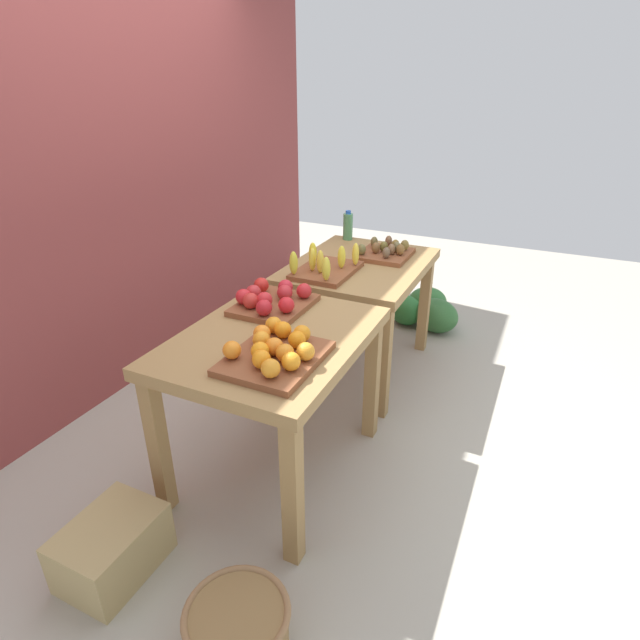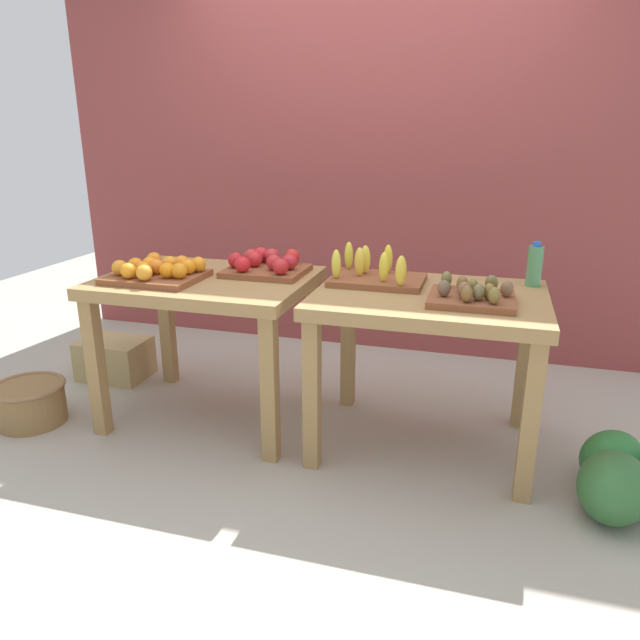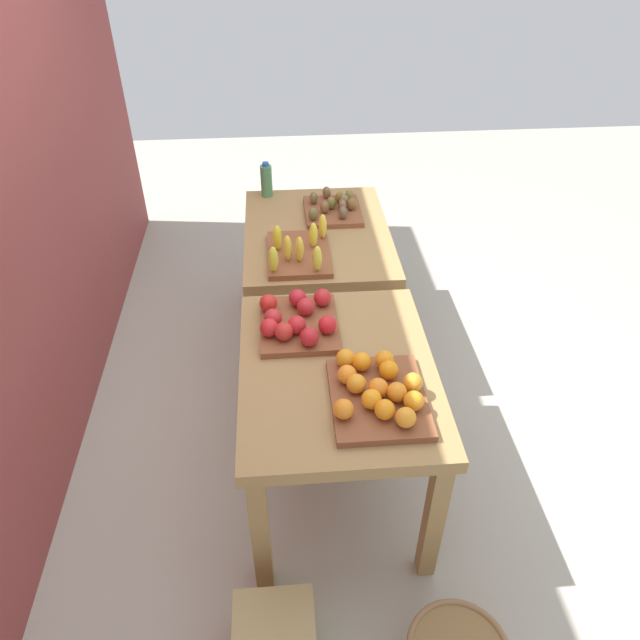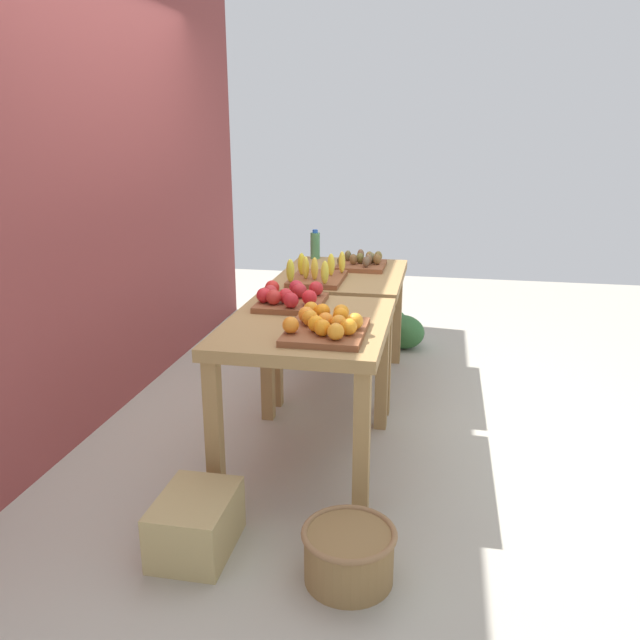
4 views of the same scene
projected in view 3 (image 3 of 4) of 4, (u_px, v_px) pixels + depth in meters
ground_plane at (325, 401)px, 3.35m from camera, size 8.00×8.00×0.00m
display_table_left at (337, 387)px, 2.51m from camera, size 1.04×0.80×0.77m
display_table_right at (317, 248)px, 3.39m from camera, size 1.04×0.80×0.77m
orange_bin at (378, 391)px, 2.26m from camera, size 0.45×0.38×0.11m
apple_bin at (297, 320)px, 2.60m from camera, size 0.41×0.36×0.11m
banana_crate at (299, 251)px, 3.06m from camera, size 0.44×0.32×0.17m
kiwi_bin at (333, 208)px, 3.45m from camera, size 0.36×0.32×0.10m
water_bottle at (266, 180)px, 3.59m from camera, size 0.07×0.07×0.21m
watermelon_pile at (342, 246)px, 4.43m from camera, size 0.60×0.66×0.27m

